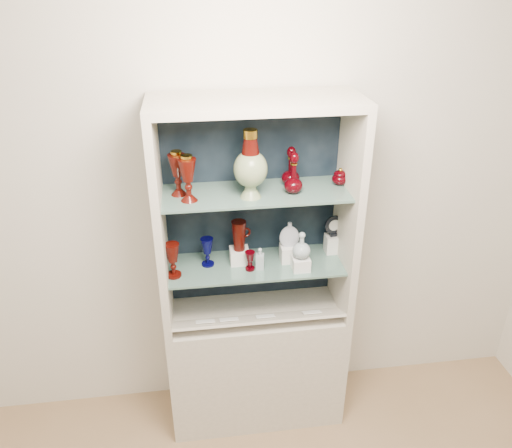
{
  "coord_description": "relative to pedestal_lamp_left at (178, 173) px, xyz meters",
  "views": [
    {
      "loc": [
        -0.31,
        -0.7,
        2.47
      ],
      "look_at": [
        0.0,
        1.53,
        1.3
      ],
      "focal_mm": 35.0,
      "sensor_mm": 36.0,
      "label": 1
    }
  ],
  "objects": [
    {
      "name": "cabinet_side_left",
      "position": [
        -0.1,
        -0.04,
        -0.26
      ],
      "size": [
        0.04,
        0.4,
        1.15
      ],
      "primitive_type": "cube",
      "color": "#BBB19E",
      "rests_on": "cabinet_base"
    },
    {
      "name": "label_card_0",
      "position": [
        0.09,
        -0.15,
        -0.79
      ],
      "size": [
        0.1,
        0.06,
        0.03
      ],
      "primitive_type": "cube",
      "rotation": [
        -0.44,
        0.0,
        0.0
      ],
      "color": "white",
      "rests_on": "label_ledge"
    },
    {
      "name": "riser_cameo_medallion",
      "position": [
        0.82,
        0.05,
        -0.48
      ],
      "size": [
        0.08,
        0.08,
        0.1
      ],
      "primitive_type": "cube",
      "color": "silver",
      "rests_on": "shelf_lower"
    },
    {
      "name": "enamel_urn",
      "position": [
        0.34,
        -0.08,
        0.06
      ],
      "size": [
        0.2,
        0.2,
        0.34
      ],
      "primitive_type": null,
      "rotation": [
        0.0,
        0.0,
        -0.27
      ],
      "color": "#114420",
      "rests_on": "shelf_upper"
    },
    {
      "name": "cabinet_side_right",
      "position": [
        0.86,
        -0.04,
        -0.26
      ],
      "size": [
        0.04,
        0.4,
        1.15
      ],
      "primitive_type": "cube",
      "color": "#BBB19E",
      "rests_on": "cabinet_base"
    },
    {
      "name": "shelf_upper",
      "position": [
        0.38,
        -0.02,
        -0.12
      ],
      "size": [
        0.92,
        0.34,
        0.01
      ],
      "primitive_type": "cube",
      "color": "slate",
      "rests_on": "cabinet_side_left"
    },
    {
      "name": "riser_flat_flask",
      "position": [
        0.56,
        -0.01,
        -0.49
      ],
      "size": [
        0.09,
        0.09,
        0.09
      ],
      "primitive_type": "cube",
      "color": "silver",
      "rests_on": "shelf_lower"
    },
    {
      "name": "pedestal_lamp_left",
      "position": [
        0.0,
        0.0,
        0.0
      ],
      "size": [
        0.11,
        0.11,
        0.22
      ],
      "primitive_type": null,
      "rotation": [
        0.0,
        0.0,
        -0.32
      ],
      "color": "#480D07",
      "rests_on": "shelf_upper"
    },
    {
      "name": "label_card_2",
      "position": [
        0.41,
        -0.15,
        -0.79
      ],
      "size": [
        0.1,
        0.06,
        0.03
      ],
      "primitive_type": "cube",
      "rotation": [
        -0.44,
        0.0,
        0.0
      ],
      "color": "white",
      "rests_on": "label_ledge"
    },
    {
      "name": "clear_square_bottle",
      "position": [
        0.39,
        -0.07,
        -0.47
      ],
      "size": [
        0.05,
        0.05,
        0.12
      ],
      "primitive_type": null,
      "rotation": [
        0.0,
        0.0,
        -0.2
      ],
      "color": "#90A1A6",
      "rests_on": "shelf_lower"
    },
    {
      "name": "ruby_decanter_a",
      "position": [
        0.56,
        -0.06,
        0.01
      ],
      "size": [
        0.1,
        0.1,
        0.24
      ],
      "primitive_type": null,
      "rotation": [
        0.0,
        0.0,
        0.04
      ],
      "color": "#390005",
      "rests_on": "shelf_upper"
    },
    {
      "name": "ruby_decanter_b",
      "position": [
        0.56,
        0.04,
        -0.0
      ],
      "size": [
        0.12,
        0.12,
        0.22
      ],
      "primitive_type": null,
      "rotation": [
        0.0,
        0.0,
        -0.35
      ],
      "color": "#390005",
      "rests_on": "shelf_upper"
    },
    {
      "name": "label_card_1",
      "position": [
        0.67,
        -0.15,
        -0.79
      ],
      "size": [
        0.1,
        0.06,
        0.03
      ],
      "primitive_type": "cube",
      "rotation": [
        -0.44,
        0.0,
        0.0
      ],
      "color": "white",
      "rests_on": "label_ledge"
    },
    {
      "name": "cabinet_top_cap",
      "position": [
        0.38,
        -0.04,
        0.34
      ],
      "size": [
        1.0,
        0.4,
        0.04
      ],
      "primitive_type": "cube",
      "color": "#BBB19E",
      "rests_on": "cabinet_side_left"
    },
    {
      "name": "ruby_goblet_small",
      "position": [
        0.34,
        -0.07,
        -0.48
      ],
      "size": [
        0.07,
        0.07,
        0.11
      ],
      "primitive_type": null,
      "rotation": [
        0.0,
        0.0,
        -0.27
      ],
      "color": "#390005",
      "rests_on": "shelf_lower"
    },
    {
      "name": "pedestal_lamp_right",
      "position": [
        0.05,
        -0.08,
        0.0
      ],
      "size": [
        0.11,
        0.11,
        0.23
      ],
      "primitive_type": null,
      "rotation": [
        0.0,
        0.0,
        0.24
      ],
      "color": "#480D07",
      "rests_on": "shelf_upper"
    },
    {
      "name": "riser_ruby_pitcher",
      "position": [
        0.29,
        0.01,
        -0.49
      ],
      "size": [
        0.1,
        0.1,
        0.08
      ],
      "primitive_type": "cube",
      "color": "silver",
      "rests_on": "shelf_lower"
    },
    {
      "name": "wall_back",
      "position": [
        0.38,
        0.18,
        -0.18
      ],
      "size": [
        3.5,
        0.02,
        2.8
      ],
      "primitive_type": "cube",
      "color": "silver",
      "rests_on": "ground"
    },
    {
      "name": "clear_round_decanter",
      "position": [
        0.6,
        -0.11,
        -0.39
      ],
      "size": [
        0.13,
        0.13,
        0.14
      ],
      "primitive_type": null,
      "rotation": [
        0.0,
        0.0,
        0.44
      ],
      "color": "#90A1A6",
      "rests_on": "riser_clear_round_decanter"
    },
    {
      "name": "ruby_pitcher",
      "position": [
        0.29,
        0.01,
        -0.37
      ],
      "size": [
        0.14,
        0.11,
        0.16
      ],
      "primitive_type": null,
      "rotation": [
        0.0,
        0.0,
        0.33
      ],
      "color": "#480D07",
      "rests_on": "riser_ruby_pitcher"
    },
    {
      "name": "cobalt_goblet",
      "position": [
        0.12,
        0.0,
        -0.45
      ],
      "size": [
        0.08,
        0.08,
        0.16
      ],
      "primitive_type": null,
      "rotation": [
        0.0,
        0.0,
        0.14
      ],
      "color": "#05043B",
      "rests_on": "shelf_lower"
    },
    {
      "name": "cabinet_back_panel",
      "position": [
        0.38,
        0.15,
        -0.26
      ],
      "size": [
        0.98,
        0.02,
        1.15
      ],
      "primitive_type": "cube",
      "color": "black",
      "rests_on": "cabinet_base"
    },
    {
      "name": "label_ledge",
      "position": [
        0.38,
        -0.15,
        -0.8
      ],
      "size": [
        0.92,
        0.17,
        0.09
      ],
      "primitive_type": "cube",
      "rotation": [
        -0.44,
        0.0,
        0.0
      ],
      "color": "#BBB19E",
      "rests_on": "cabinet_base"
    },
    {
      "name": "ruby_goblet_tall",
      "position": [
        -0.06,
        -0.08,
        -0.44
      ],
      "size": [
        0.1,
        0.1,
        0.19
      ],
      "primitive_type": null,
      "rotation": [
        0.0,
        0.0,
        0.34
      ],
      "color": "#480D07",
      "rests_on": "shelf_lower"
    },
    {
      "name": "flat_flask",
      "position": [
        0.56,
        -0.01,
        -0.37
      ],
      "size": [
        0.11,
        0.05,
        0.15
      ],
      "primitive_type": null,
      "rotation": [
        0.0,
        0.0,
        -0.11
      ],
      "color": "#B5BCCB",
      "rests_on": "riser_flat_flask"
    },
    {
      "name": "cabinet_base",
      "position": [
        0.38,
        -0.04,
        -1.21
      ],
      "size": [
        1.0,
        0.4,
        0.75
      ],
      "primitive_type": "cube",
      "color": "#BBB19E",
      "rests_on": "ground"
    },
    {
      "name": "lidded_bowl",
      "position": [
        0.82,
        0.01,
        -0.07
      ],
      "size": [
        0.1,
        0.1,
        0.09
      ],
      "primitive_type": null,
      "rotation": [
        0.0,
        0.0,
        0.33
      ],
      "color": "#390005",
      "rests_on": "shelf_upper"
    },
    {
      "name": "riser_clear_round_decanter",
      "position": [
        0.6,
        -0.11,
        -0.5
      ],
      "size": [
        0.09,
        0.09,
        0.07
      ],
      "primitive_type": "cube",
      "color": "silver",
      "rests_on": "shelf_lower"
    },
    {
      "name": "cameo_medallion",
      "position": [
        0.82,
        0.05,
        -0.37
      ],
      "size": [
        0.11,
        0.06,
        0.13
      ],
      "primitive_type": null,
      "rotation": [
        0.0,
        0.0,
        0.19
      ],
      "color": "black",
      "rests_on": "riser_cameo_medallion"
    },
    {
      "name": "label_card_3",
      "position": [
        0.21,
        -0.15,
        -0.79
      ],
      "size": [
        0.1,
        0.06,
        0.03
      ],
      "primitive_type": "cube",
      "rotation": [
        -0.44,
        0.0,
        0.0
      ],
      "color": "white",
      "rests_on": "label_ledge"
    },
    {
      "name": "shelf_lower",
      "position": [
        0.38,
        -0.02,
        -0.54
      ],
      "size": [
        0.92,
        0.34,
        0.01
      ],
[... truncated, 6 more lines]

